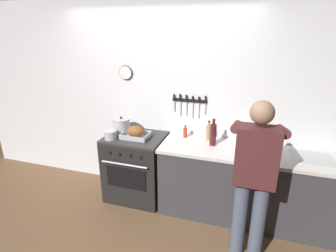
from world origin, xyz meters
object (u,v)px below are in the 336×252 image
at_px(bottle_wine_red, 213,134).
at_px(person_cook, 254,173).
at_px(cutting_board, 257,151).
at_px(stove, 136,167).
at_px(bottle_hot_sauce, 185,132).
at_px(bottle_vinegar, 209,132).
at_px(stock_pot, 122,126).
at_px(saucepan, 111,135).
at_px(roasting_pan, 135,133).

bearing_deg(bottle_wine_red, person_cook, -52.78).
distance_m(cutting_board, bottle_wine_red, 0.54).
bearing_deg(stove, bottle_hot_sauce, 15.30).
bearing_deg(bottle_vinegar, bottle_hot_sauce, -179.56).
xyz_separation_m(stock_pot, saucepan, (-0.05, -0.22, -0.05)).
xyz_separation_m(person_cook, bottle_wine_red, (-0.49, 0.64, 0.09)).
xyz_separation_m(person_cook, roasting_pan, (-1.47, 0.57, 0.02)).
relative_size(person_cook, bottle_vinegar, 6.57).
bearing_deg(stove, roasting_pan, -53.21).
height_order(bottle_vinegar, bottle_wine_red, bottle_wine_red).
relative_size(person_cook, roasting_pan, 4.72).
distance_m(roasting_pan, bottle_wine_red, 0.99).
distance_m(saucepan, bottle_wine_red, 1.29).
bearing_deg(saucepan, stock_pot, 77.92).
bearing_deg(bottle_vinegar, saucepan, -163.94).
bearing_deg(bottle_hot_sauce, person_cook, -42.20).
bearing_deg(stock_pot, bottle_hot_sauce, 8.27).
bearing_deg(roasting_pan, bottle_hot_sauce, 19.68).
bearing_deg(person_cook, saucepan, 63.96).
bearing_deg(bottle_vinegar, person_cook, -54.33).
xyz_separation_m(cutting_board, bottle_wine_red, (-0.52, 0.05, 0.13)).
relative_size(stove, bottle_hot_sauce, 5.48).
distance_m(stove, stock_pot, 0.59).
relative_size(stove, bottle_wine_red, 2.71).
xyz_separation_m(stock_pot, cutting_board, (1.74, -0.06, -0.09)).
xyz_separation_m(stove, cutting_board, (1.53, -0.01, 0.46)).
relative_size(stove, roasting_pan, 2.56).
xyz_separation_m(bottle_vinegar, bottle_wine_red, (0.08, -0.14, 0.03)).
xyz_separation_m(bottle_hot_sauce, bottle_wine_red, (0.38, -0.14, 0.07)).
bearing_deg(bottle_vinegar, roasting_pan, -166.43).
distance_m(stock_pot, bottle_vinegar, 1.15).
bearing_deg(bottle_hot_sauce, saucepan, -159.08).
bearing_deg(bottle_hot_sauce, stove, -164.70).
height_order(person_cook, stock_pot, person_cook).
bearing_deg(stock_pot, roasting_pan, -21.00).
distance_m(person_cook, bottle_wine_red, 0.81).
height_order(roasting_pan, bottle_vinegar, bottle_vinegar).
relative_size(stock_pot, cutting_board, 0.65).
relative_size(stock_pot, bottle_wine_red, 0.71).
distance_m(stove, roasting_pan, 0.52).
bearing_deg(stove, bottle_wine_red, 1.87).
bearing_deg(bottle_vinegar, bottle_wine_red, -62.14).
bearing_deg(roasting_pan, person_cook, -21.16).
xyz_separation_m(saucepan, bottle_wine_red, (1.27, 0.20, 0.08)).
relative_size(saucepan, bottle_hot_sauce, 0.98).
xyz_separation_m(person_cook, bottle_hot_sauce, (-0.87, 0.78, 0.02)).
bearing_deg(cutting_board, bottle_wine_red, 174.82).
height_order(cutting_board, bottle_vinegar, bottle_vinegar).
xyz_separation_m(stove, saucepan, (-0.26, -0.17, 0.51)).
xyz_separation_m(stove, roasting_pan, (0.03, -0.04, 0.52)).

